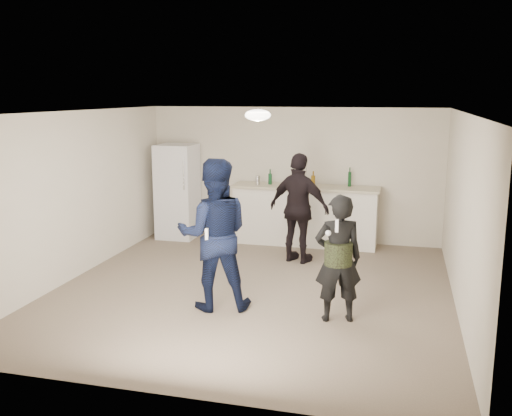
% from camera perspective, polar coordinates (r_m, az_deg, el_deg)
% --- Properties ---
extents(floor, '(6.00, 6.00, 0.00)m').
position_cam_1_polar(floor, '(8.20, -0.35, -8.17)').
color(floor, '#6B5B4C').
rests_on(floor, ground).
extents(ceiling, '(6.00, 6.00, 0.00)m').
position_cam_1_polar(ceiling, '(7.73, -0.37, 9.57)').
color(ceiling, silver).
rests_on(ceiling, wall_back).
extents(wall_back, '(6.00, 0.00, 6.00)m').
position_cam_1_polar(wall_back, '(10.76, 3.72, 3.37)').
color(wall_back, beige).
rests_on(wall_back, floor).
extents(wall_front, '(6.00, 0.00, 6.00)m').
position_cam_1_polar(wall_front, '(5.11, -9.01, -5.76)').
color(wall_front, beige).
rests_on(wall_front, floor).
extents(wall_left, '(0.00, 6.00, 6.00)m').
position_cam_1_polar(wall_left, '(8.97, -17.62, 1.25)').
color(wall_left, beige).
rests_on(wall_left, floor).
extents(wall_right, '(0.00, 6.00, 6.00)m').
position_cam_1_polar(wall_right, '(7.66, 19.95, -0.56)').
color(wall_right, beige).
rests_on(wall_right, floor).
extents(counter, '(2.60, 0.56, 1.05)m').
position_cam_1_polar(counter, '(10.52, 4.90, -0.85)').
color(counter, white).
rests_on(counter, floor).
extents(counter_top, '(2.68, 0.64, 0.04)m').
position_cam_1_polar(counter_top, '(10.42, 4.96, 2.09)').
color(counter_top, '#B7AE8E').
rests_on(counter_top, counter).
extents(fridge, '(0.70, 0.70, 1.80)m').
position_cam_1_polar(fridge, '(11.05, -7.85, 1.66)').
color(fridge, white).
rests_on(fridge, floor).
extents(fridge_handle, '(0.02, 0.02, 0.60)m').
position_cam_1_polar(fridge_handle, '(10.54, -7.25, 3.41)').
color(fridge_handle, silver).
rests_on(fridge_handle, fridge).
extents(ceiling_dome, '(0.36, 0.36, 0.16)m').
position_cam_1_polar(ceiling_dome, '(8.03, 0.18, 9.28)').
color(ceiling_dome, white).
rests_on(ceiling_dome, ceiling).
extents(shaker, '(0.08, 0.08, 0.17)m').
position_cam_1_polar(shaker, '(10.51, 0.17, 2.79)').
color(shaker, silver).
rests_on(shaker, counter_top).
extents(man, '(1.13, 1.00, 1.96)m').
position_cam_1_polar(man, '(7.30, -4.20, -2.66)').
color(man, '#0E183C').
rests_on(man, floor).
extents(woman, '(0.66, 0.53, 1.58)m').
position_cam_1_polar(woman, '(6.98, 8.22, -5.01)').
color(woman, black).
rests_on(woman, floor).
extents(camo_shorts, '(0.34, 0.34, 0.28)m').
position_cam_1_polar(camo_shorts, '(6.97, 8.23, -4.52)').
color(camo_shorts, '#2C391A').
rests_on(camo_shorts, woman).
extents(spectator, '(1.14, 0.75, 1.81)m').
position_cam_1_polar(spectator, '(9.33, 4.34, -0.04)').
color(spectator, black).
rests_on(spectator, floor).
extents(remote_man, '(0.04, 0.04, 0.15)m').
position_cam_1_polar(remote_man, '(7.02, -4.94, -2.63)').
color(remote_man, white).
rests_on(remote_man, man).
extents(nunchuk_man, '(0.07, 0.07, 0.07)m').
position_cam_1_polar(nunchuk_man, '(7.03, -3.92, -3.19)').
color(nunchuk_man, white).
rests_on(nunchuk_man, man).
extents(remote_woman, '(0.04, 0.04, 0.15)m').
position_cam_1_polar(remote_woman, '(6.62, 8.09, -1.77)').
color(remote_woman, white).
rests_on(remote_woman, woman).
extents(nunchuk_woman, '(0.07, 0.07, 0.07)m').
position_cam_1_polar(nunchuk_woman, '(6.69, 7.24, -2.51)').
color(nunchuk_woman, silver).
rests_on(nunchuk_woman, woman).
extents(bottle_cluster, '(1.52, 0.34, 0.27)m').
position_cam_1_polar(bottle_cluster, '(10.43, 4.94, 2.80)').
color(bottle_cluster, '#886013').
rests_on(bottle_cluster, counter_top).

